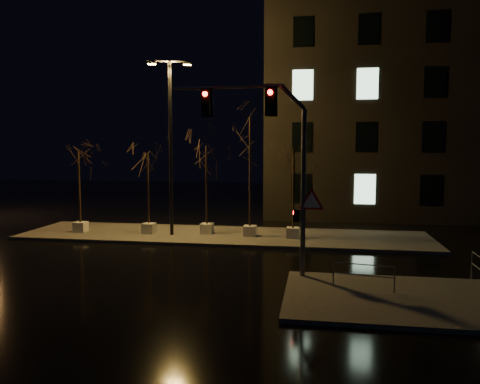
# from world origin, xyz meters

# --- Properties ---
(ground) EXTENTS (90.00, 90.00, 0.00)m
(ground) POSITION_xyz_m (0.00, 0.00, 0.00)
(ground) COLOR black
(ground) RESTS_ON ground
(median) EXTENTS (22.00, 5.00, 0.15)m
(median) POSITION_xyz_m (0.00, 6.00, 0.07)
(median) COLOR #45423D
(median) RESTS_ON ground
(sidewalk_corner) EXTENTS (7.00, 5.00, 0.15)m
(sidewalk_corner) POSITION_xyz_m (7.50, -3.50, 0.07)
(sidewalk_corner) COLOR #45423D
(sidewalk_corner) RESTS_ON ground
(building) EXTENTS (25.00, 12.00, 15.00)m
(building) POSITION_xyz_m (14.00, 18.00, 7.50)
(building) COLOR black
(building) RESTS_ON ground
(tree_0) EXTENTS (1.80, 1.80, 4.63)m
(tree_0) POSITION_xyz_m (-8.01, 5.49, 3.66)
(tree_0) COLOR silver
(tree_0) RESTS_ON median
(tree_1) EXTENTS (1.80, 1.80, 4.50)m
(tree_1) POSITION_xyz_m (-4.09, 5.67, 3.56)
(tree_1) COLOR silver
(tree_1) RESTS_ON median
(tree_2) EXTENTS (1.80, 1.80, 4.92)m
(tree_2) POSITION_xyz_m (-0.93, 6.13, 3.89)
(tree_2) COLOR silver
(tree_2) RESTS_ON median
(tree_3) EXTENTS (1.80, 1.80, 6.42)m
(tree_3) POSITION_xyz_m (1.50, 5.80, 5.02)
(tree_3) COLOR silver
(tree_3) RESTS_ON median
(tree_4) EXTENTS (1.80, 1.80, 4.81)m
(tree_4) POSITION_xyz_m (3.79, 5.62, 3.80)
(tree_4) COLOR silver
(tree_4) RESTS_ON median
(traffic_signal_mast) EXTENTS (5.72, 0.38, 6.99)m
(traffic_signal_mast) POSITION_xyz_m (3.37, -1.45, 4.74)
(traffic_signal_mast) COLOR slate
(traffic_signal_mast) RESTS_ON sidewalk_corner
(streetlight_main) EXTENTS (2.27, 0.91, 9.22)m
(streetlight_main) POSITION_xyz_m (-2.70, 5.43, 5.47)
(streetlight_main) COLOR black
(streetlight_main) RESTS_ON median
(guard_rail_a) EXTENTS (1.98, 0.39, 0.87)m
(guard_rail_a) POSITION_xyz_m (6.55, -2.93, 0.72)
(guard_rail_a) COLOR slate
(guard_rail_a) RESTS_ON sidewalk_corner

